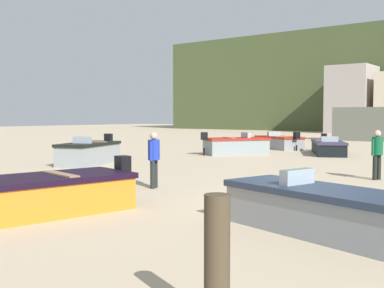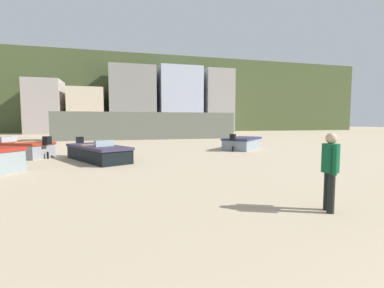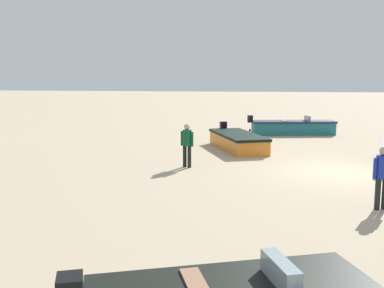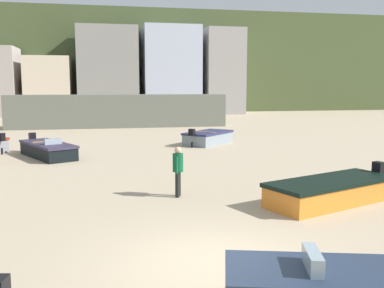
# 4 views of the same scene
# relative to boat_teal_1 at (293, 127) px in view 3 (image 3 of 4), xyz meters

# --- Properties ---
(ground_plane) EXTENTS (160.00, 160.00, 0.00)m
(ground_plane) POSITION_rel_boat_teal_1_xyz_m (-10.29, -0.86, -0.42)
(ground_plane) COLOR tan
(boat_teal_1) EXTENTS (2.05, 5.08, 1.12)m
(boat_teal_1) POSITION_rel_boat_teal_1_xyz_m (0.00, 0.00, 0.00)
(boat_teal_1) COLOR #206C77
(boat_teal_1) RESTS_ON ground
(boat_orange_4) EXTENTS (4.63, 3.04, 1.06)m
(boat_orange_4) POSITION_rel_boat_teal_1_xyz_m (-5.70, 2.92, -0.04)
(boat_orange_4) COLOR orange
(boat_orange_4) RESTS_ON ground
(beach_walker_foreground) EXTENTS (0.43, 0.53, 1.62)m
(beach_walker_foreground) POSITION_rel_boat_teal_1_xyz_m (-14.75, -1.12, 0.54)
(beach_walker_foreground) COLOR black
(beach_walker_foreground) RESTS_ON ground
(beach_walker_distant) EXTENTS (0.44, 0.53, 1.62)m
(beach_walker_distant) POSITION_rel_boat_teal_1_xyz_m (-10.15, 4.60, 0.54)
(beach_walker_distant) COLOR black
(beach_walker_distant) RESTS_ON ground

